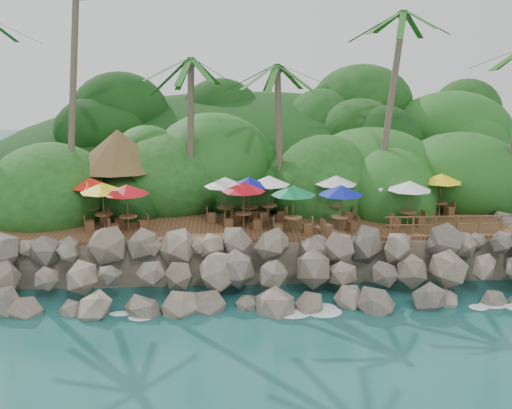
{
  "coord_description": "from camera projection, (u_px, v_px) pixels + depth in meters",
  "views": [
    {
      "loc": [
        -1.6,
        -23.84,
        10.77
      ],
      "look_at": [
        0.0,
        6.0,
        3.4
      ],
      "focal_mm": 41.78,
      "sensor_mm": 36.0,
      "label": 1
    }
  ],
  "objects": [
    {
      "name": "terrace",
      "position": [
        256.0,
        227.0,
        31.06
      ],
      "size": [
        26.0,
        5.0,
        0.2
      ],
      "primitive_type": "cube",
      "color": "brown",
      "rests_on": "land_base"
    },
    {
      "name": "waiter",
      "position": [
        380.0,
        204.0,
        31.51
      ],
      "size": [
        0.79,
        0.64,
        1.86
      ],
      "primitive_type": "imported",
      "rotation": [
        0.0,
        0.0,
        3.48
      ],
      "color": "white",
      "rests_on": "terrace"
    },
    {
      "name": "seawall",
      "position": [
        261.0,
        273.0,
        27.44
      ],
      "size": [
        29.0,
        4.0,
        2.3
      ],
      "primitive_type": null,
      "color": "gray",
      "rests_on": "ground"
    },
    {
      "name": "dining_clusters",
      "position": [
        262.0,
        188.0,
        30.52
      ],
      "size": [
        20.95,
        4.91,
        2.42
      ],
      "color": "brown",
      "rests_on": "terrace"
    },
    {
      "name": "jungle_foliage",
      "position": [
        249.0,
        221.0,
        40.32
      ],
      "size": [
        44.0,
        16.0,
        12.0
      ],
      "primitive_type": null,
      "color": "#143811",
      "rests_on": "ground"
    },
    {
      "name": "jungle_hill",
      "position": [
        245.0,
        194.0,
        48.56
      ],
      "size": [
        44.8,
        28.0,
        15.4
      ],
      "primitive_type": "ellipsoid",
      "color": "#143811",
      "rests_on": "ground"
    },
    {
      "name": "railing",
      "position": [
        457.0,
        223.0,
        29.12
      ],
      "size": [
        7.2,
        0.1,
        1.0
      ],
      "color": "brown",
      "rests_on": "terrace"
    },
    {
      "name": "ground",
      "position": [
        263.0,
        314.0,
        25.77
      ],
      "size": [
        140.0,
        140.0,
        0.0
      ],
      "primitive_type": "plane",
      "color": "#19514F",
      "rests_on": "ground"
    },
    {
      "name": "land_base",
      "position": [
        248.0,
        203.0,
        41.04
      ],
      "size": [
        32.0,
        25.2,
        2.1
      ],
      "primitive_type": "cube",
      "color": "gray",
      "rests_on": "ground"
    },
    {
      "name": "palapa",
      "position": [
        118.0,
        149.0,
        33.41
      ],
      "size": [
        5.41,
        5.41,
        4.6
      ],
      "color": "brown",
      "rests_on": "ground"
    },
    {
      "name": "foam_line",
      "position": [
        263.0,
        310.0,
        26.06
      ],
      "size": [
        25.2,
        0.8,
        0.06
      ],
      "color": "white",
      "rests_on": "ground"
    },
    {
      "name": "palms",
      "position": [
        241.0,
        28.0,
        31.45
      ],
      "size": [
        34.98,
        6.65,
        14.57
      ],
      "color": "brown",
      "rests_on": "ground"
    }
  ]
}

